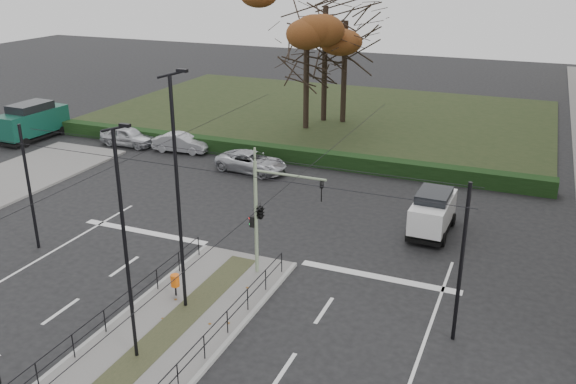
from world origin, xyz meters
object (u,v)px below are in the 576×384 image
at_px(streetlamp_median_near, 126,246).
at_px(litter_bin, 175,281).
at_px(parked_car_fourth, 252,162).
at_px(green_van, 32,121).
at_px(traffic_light, 262,210).
at_px(parked_car_second, 181,143).
at_px(streetlamp_median_far, 178,194).
at_px(bare_tree_near, 307,51).
at_px(rust_tree, 326,6).
at_px(bare_tree_center, 346,28).
at_px(parked_car_first, 128,136).
at_px(white_van, 433,211).

bearing_deg(streetlamp_median_near, litter_bin, 103.56).
bearing_deg(parked_car_fourth, green_van, 95.40).
relative_size(traffic_light, parked_car_second, 1.25).
xyz_separation_m(traffic_light, parked_car_fourth, (-6.43, 12.14, -2.39)).
height_order(streetlamp_median_far, parked_car_second, streetlamp_median_far).
bearing_deg(bare_tree_near, green_van, -149.19).
xyz_separation_m(traffic_light, rust_tree, (-6.51, 26.11, 6.25)).
relative_size(parked_car_fourth, bare_tree_center, 0.43).
bearing_deg(bare_tree_near, streetlamp_median_near, -79.66).
height_order(traffic_light, litter_bin, traffic_light).
distance_m(streetlamp_median_far, parked_car_first, 23.79).
relative_size(traffic_light, streetlamp_median_far, 0.54).
bearing_deg(parked_car_fourth, litter_bin, -158.48).
relative_size(bare_tree_center, bare_tree_near, 1.25).
bearing_deg(bare_tree_near, parked_car_second, -122.72).
bearing_deg(streetlamp_median_near, traffic_light, 78.09).
xyz_separation_m(parked_car_second, bare_tree_near, (5.88, 9.15, 5.48)).
distance_m(litter_bin, streetlamp_median_near, 5.34).
xyz_separation_m(litter_bin, streetlamp_median_far, (0.78, -0.52, 4.02)).
xyz_separation_m(litter_bin, parked_car_second, (-10.45, 17.18, -0.14)).
distance_m(white_van, rust_tree, 24.03).
bearing_deg(white_van, bare_tree_near, 128.76).
xyz_separation_m(litter_bin, bare_tree_near, (-4.57, 26.33, 5.34)).
bearing_deg(rust_tree, streetlamp_median_near, -81.37).
distance_m(parked_car_first, bare_tree_near, 14.90).
xyz_separation_m(parked_car_first, bare_tree_near, (10.25, 9.36, 5.43)).
bearing_deg(streetlamp_median_near, parked_car_second, 118.36).
relative_size(white_van, bare_tree_near, 0.46).
height_order(streetlamp_median_far, white_van, streetlamp_median_far).
xyz_separation_m(traffic_light, litter_bin, (-2.43, -3.09, -2.25)).
xyz_separation_m(white_van, rust_tree, (-12.39, 18.91, 8.14)).
bearing_deg(white_van, parked_car_fourth, 158.12).
xyz_separation_m(streetlamp_median_near, parked_car_fourth, (-4.95, 19.16, -3.64)).
bearing_deg(bare_tree_near, litter_bin, -80.15).
height_order(litter_bin, parked_car_first, parked_car_first).
height_order(parked_car_first, parked_car_fourth, parked_car_first).
xyz_separation_m(traffic_light, bare_tree_near, (-7.00, 23.24, 3.10)).
bearing_deg(parked_car_second, green_van, 90.99).
xyz_separation_m(streetlamp_median_near, white_van, (7.36, 14.21, -3.14)).
xyz_separation_m(traffic_light, parked_car_second, (-12.87, 14.09, -2.39)).
distance_m(rust_tree, bare_tree_near, 4.29).
relative_size(traffic_light, litter_bin, 5.43).
bearing_deg(streetlamp_median_far, traffic_light, 65.50).
relative_size(parked_car_second, rust_tree, 0.33).
bearing_deg(rust_tree, bare_tree_near, -99.62).
bearing_deg(parked_car_first, green_van, 99.68).
height_order(streetlamp_median_near, bare_tree_center, bare_tree_center).
bearing_deg(parked_car_first, parked_car_fourth, -99.09).
distance_m(streetlamp_median_far, white_van, 13.67).
xyz_separation_m(parked_car_first, bare_tree_center, (12.36, 12.41, 6.92)).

